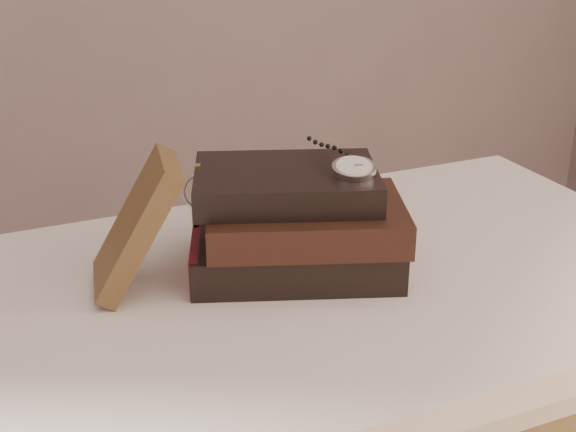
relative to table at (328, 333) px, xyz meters
name	(u,v)px	position (x,y,z in m)	size (l,w,h in m)	color
table	(328,333)	(0.00, 0.00, 0.00)	(1.00, 0.60, 0.75)	white
book_stack	(296,224)	(-0.03, 0.03, 0.15)	(0.31, 0.27, 0.13)	black
journal	(136,225)	(-0.24, 0.06, 0.18)	(0.03, 0.11, 0.18)	#422D19
pocket_watch	(353,168)	(0.03, 0.00, 0.23)	(0.07, 0.16, 0.02)	silver
eyeglasses	(223,190)	(-0.09, 0.15, 0.17)	(0.15, 0.16, 0.05)	silver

